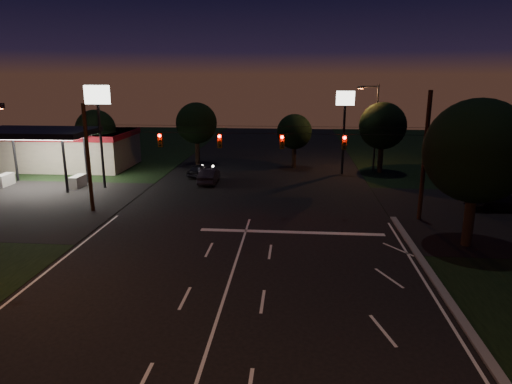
# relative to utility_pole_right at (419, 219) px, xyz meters

# --- Properties ---
(ground) EXTENTS (140.00, 140.00, 0.00)m
(ground) POSITION_rel_utility_pole_right_xyz_m (-12.00, -15.00, 0.00)
(ground) COLOR black
(ground) RESTS_ON ground
(cross_street_left) EXTENTS (20.00, 16.00, 0.02)m
(cross_street_left) POSITION_rel_utility_pole_right_xyz_m (-32.00, 1.00, 0.00)
(cross_street_left) COLOR black
(cross_street_left) RESTS_ON ground
(stop_bar) EXTENTS (12.00, 0.50, 0.01)m
(stop_bar) POSITION_rel_utility_pole_right_xyz_m (-9.00, -3.50, 0.01)
(stop_bar) COLOR silver
(stop_bar) RESTS_ON ground
(utility_pole_right) EXTENTS (0.30, 0.30, 9.00)m
(utility_pole_right) POSITION_rel_utility_pole_right_xyz_m (0.00, 0.00, 0.00)
(utility_pole_right) COLOR black
(utility_pole_right) RESTS_ON ground
(utility_pole_left) EXTENTS (0.28, 0.28, 8.00)m
(utility_pole_left) POSITION_rel_utility_pole_right_xyz_m (-24.00, 0.00, 0.00)
(utility_pole_left) COLOR black
(utility_pole_left) RESTS_ON ground
(signal_span) EXTENTS (24.00, 0.40, 1.56)m
(signal_span) POSITION_rel_utility_pole_right_xyz_m (-12.00, -0.04, 5.50)
(signal_span) COLOR black
(signal_span) RESTS_ON ground
(gas_station) EXTENTS (14.20, 16.10, 5.25)m
(gas_station) POSITION_rel_utility_pole_right_xyz_m (-33.86, 15.39, 2.38)
(gas_station) COLOR gray
(gas_station) RESTS_ON ground
(pole_sign_left_near) EXTENTS (2.20, 0.30, 9.10)m
(pole_sign_left_near) POSITION_rel_utility_pole_right_xyz_m (-26.00, 7.00, 6.98)
(pole_sign_left_near) COLOR black
(pole_sign_left_near) RESTS_ON ground
(pole_sign_right) EXTENTS (1.80, 0.30, 8.40)m
(pole_sign_right) POSITION_rel_utility_pole_right_xyz_m (-4.00, 15.00, 6.24)
(pole_sign_right) COLOR black
(pole_sign_right) RESTS_ON ground
(street_light_right_far) EXTENTS (2.20, 0.35, 9.00)m
(street_light_right_far) POSITION_rel_utility_pole_right_xyz_m (-0.76, 17.00, 5.24)
(street_light_right_far) COLOR black
(street_light_right_far) RESTS_ON ground
(tree_right_near) EXTENTS (6.00, 6.00, 8.76)m
(tree_right_near) POSITION_rel_utility_pole_right_xyz_m (1.53, -4.83, 5.68)
(tree_right_near) COLOR black
(tree_right_near) RESTS_ON ground
(tree_far_a) EXTENTS (4.20, 4.20, 6.42)m
(tree_far_a) POSITION_rel_utility_pole_right_xyz_m (-29.98, 15.12, 4.26)
(tree_far_a) COLOR black
(tree_far_a) RESTS_ON ground
(tree_far_b) EXTENTS (4.60, 4.60, 6.98)m
(tree_far_b) POSITION_rel_utility_pole_right_xyz_m (-19.98, 19.13, 4.61)
(tree_far_b) COLOR black
(tree_far_b) RESTS_ON ground
(tree_far_c) EXTENTS (3.80, 3.80, 5.86)m
(tree_far_c) POSITION_rel_utility_pole_right_xyz_m (-8.98, 18.10, 3.90)
(tree_far_c) COLOR black
(tree_far_c) RESTS_ON ground
(tree_far_d) EXTENTS (4.80, 4.80, 7.30)m
(tree_far_d) POSITION_rel_utility_pole_right_xyz_m (0.02, 16.13, 4.83)
(tree_far_d) COLOR black
(tree_far_d) RESTS_ON ground
(tree_far_e) EXTENTS (4.00, 4.00, 6.18)m
(tree_far_e) POSITION_rel_utility_pole_right_xyz_m (8.02, 14.11, 4.11)
(tree_far_e) COLOR black
(tree_far_e) RESTS_ON ground
(car_oncoming_a) EXTENTS (2.27, 3.97, 1.27)m
(car_oncoming_a) POSITION_rel_utility_pole_right_xyz_m (-18.40, 12.60, 0.64)
(car_oncoming_a) COLOR black
(car_oncoming_a) RESTS_ON ground
(car_oncoming_b) EXTENTS (1.52, 4.29, 1.41)m
(car_oncoming_b) POSITION_rel_utility_pole_right_xyz_m (-16.94, 9.78, 0.71)
(car_oncoming_b) COLOR black
(car_oncoming_b) RESTS_ON ground
(car_cross) EXTENTS (5.18, 2.11, 1.50)m
(car_cross) POSITION_rel_utility_pole_right_xyz_m (6.78, 2.83, 0.75)
(car_cross) COLOR black
(car_cross) RESTS_ON ground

